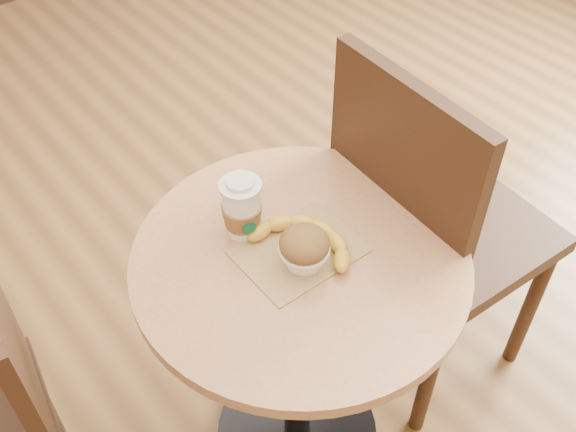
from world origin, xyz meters
The scene contains 6 objects.
cafe_table centered at (0.04, -0.01, 0.53)m, with size 0.69×0.69×0.75m.
chair_right centered at (0.46, -0.02, 0.57)m, with size 0.48×0.48×1.04m.
kraft_bag centered at (0.05, -0.01, 0.75)m, with size 0.24×0.18×0.00m, color olive.
coffee_cup centered at (-0.01, 0.11, 0.81)m, with size 0.08×0.09×0.14m.
muffin centered at (0.03, -0.04, 0.80)m, with size 0.10×0.10×0.09m.
banana centered at (0.06, -0.01, 0.77)m, with size 0.17×0.22×0.03m, color gold, non-canonical shape.
Camera 1 is at (-0.54, -0.70, 1.76)m, focal length 42.00 mm.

